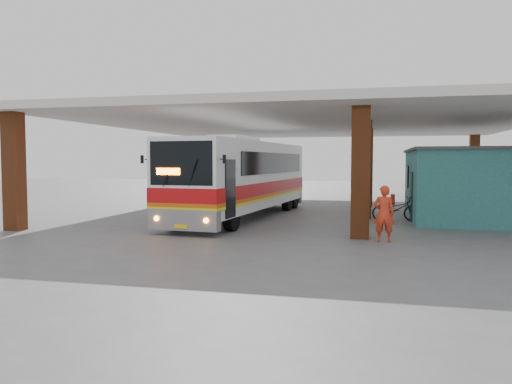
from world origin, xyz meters
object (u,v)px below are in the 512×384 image
object	(u,v)px
pedestrian	(384,214)
red_chair	(391,202)
motorcycle	(396,209)
coach_bus	(243,178)

from	to	relation	value
pedestrian	red_chair	xyz separation A→B (m)	(0.55, 11.45, -0.54)
pedestrian	motorcycle	bearing A→B (deg)	-96.68
coach_bus	pedestrian	bearing A→B (deg)	-37.40
coach_bus	motorcycle	distance (m)	6.81
motorcycle	red_chair	distance (m)	5.74
coach_bus	pedestrian	distance (m)	8.29
coach_bus	motorcycle	world-z (taller)	coach_bus
motorcycle	pedestrian	world-z (taller)	pedestrian
coach_bus	pedestrian	xyz separation A→B (m)	(6.11, -5.53, -0.90)
coach_bus	red_chair	world-z (taller)	coach_bus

